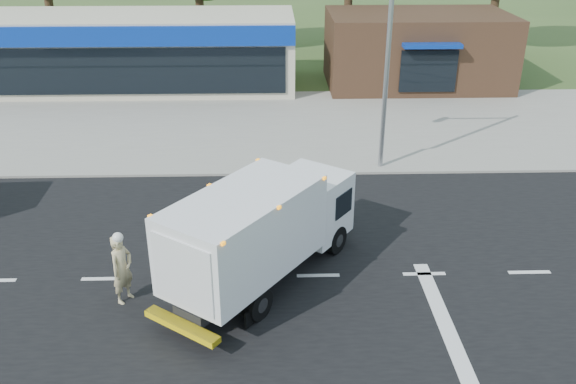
{
  "coord_description": "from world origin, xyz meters",
  "views": [
    {
      "loc": [
        -1.25,
        -14.41,
        9.47
      ],
      "look_at": [
        -0.79,
        1.95,
        1.7
      ],
      "focal_mm": 38.0,
      "sensor_mm": 36.0,
      "label": 1
    }
  ],
  "objects": [
    {
      "name": "ground",
      "position": [
        0.0,
        0.0,
        0.0
      ],
      "size": [
        120.0,
        120.0,
        0.0
      ],
      "primitive_type": "plane",
      "color": "#385123",
      "rests_on": "ground"
    },
    {
      "name": "road_asphalt",
      "position": [
        0.0,
        0.0,
        0.0
      ],
      "size": [
        60.0,
        14.0,
        0.02
      ],
      "primitive_type": "cube",
      "color": "black",
      "rests_on": "ground"
    },
    {
      "name": "sidewalk",
      "position": [
        0.0,
        8.2,
        0.06
      ],
      "size": [
        60.0,
        2.4,
        0.12
      ],
      "primitive_type": "cube",
      "color": "gray",
      "rests_on": "ground"
    },
    {
      "name": "parking_apron",
      "position": [
        0.0,
        14.0,
        0.01
      ],
      "size": [
        60.0,
        9.0,
        0.02
      ],
      "primitive_type": "cube",
      "color": "gray",
      "rests_on": "ground"
    },
    {
      "name": "lane_markings",
      "position": [
        1.35,
        -1.35,
        0.02
      ],
      "size": [
        55.2,
        7.0,
        0.01
      ],
      "color": "silver",
      "rests_on": "road_asphalt"
    },
    {
      "name": "ems_box_truck",
      "position": [
        -1.56,
        -0.24,
        1.7
      ],
      "size": [
        5.59,
        6.6,
        2.96
      ],
      "rotation": [
        0.0,
        0.0,
        0.94
      ],
      "color": "black",
      "rests_on": "ground"
    },
    {
      "name": "emergency_worker",
      "position": [
        -5.15,
        -0.99,
        0.99
      ],
      "size": [
        0.74,
        0.83,
        2.02
      ],
      "rotation": [
        0.0,
        0.0,
        1.06
      ],
      "color": "tan",
      "rests_on": "ground"
    },
    {
      "name": "retail_strip_mall",
      "position": [
        -9.0,
        19.93,
        2.01
      ],
      "size": [
        18.0,
        6.2,
        4.0
      ],
      "color": "beige",
      "rests_on": "ground"
    },
    {
      "name": "brown_storefront",
      "position": [
        7.0,
        19.98,
        2.0
      ],
      "size": [
        10.0,
        6.7,
        4.0
      ],
      "color": "#382316",
      "rests_on": "ground"
    },
    {
      "name": "traffic_signal_pole",
      "position": [
        2.35,
        7.6,
        4.92
      ],
      "size": [
        3.51,
        0.25,
        8.0
      ],
      "color": "gray",
      "rests_on": "ground"
    }
  ]
}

